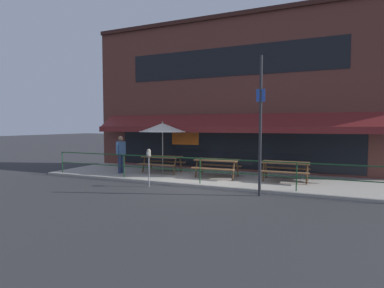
{
  "coord_description": "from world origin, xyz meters",
  "views": [
    {
      "loc": [
        4.06,
        -10.15,
        2.28
      ],
      "look_at": [
        -0.88,
        1.6,
        1.5
      ],
      "focal_mm": 28.0,
      "sensor_mm": 36.0,
      "label": 1
    }
  ],
  "objects": [
    {
      "name": "pedestrian_walking",
      "position": [
        -4.24,
        1.19,
        1.06
      ],
      "size": [
        0.27,
        0.62,
        1.71
      ],
      "color": "navy",
      "rests_on": "patio_deck"
    },
    {
      "name": "patio_railing",
      "position": [
        0.0,
        0.3,
        0.8
      ],
      "size": [
        13.84,
        0.04,
        0.97
      ],
      "color": "#194723",
      "rests_on": "patio_deck"
    },
    {
      "name": "picnic_table_right",
      "position": [
        2.93,
        2.03,
        0.71
      ],
      "size": [
        1.8,
        1.42,
        0.76
      ],
      "color": "brown",
      "rests_on": "patio_deck"
    },
    {
      "name": "street_sign_pole",
      "position": [
        2.36,
        -0.45,
        2.31
      ],
      "size": [
        0.28,
        0.09,
        4.51
      ],
      "color": "#2D2D33",
      "rests_on": "ground"
    },
    {
      "name": "picnic_table_left",
      "position": [
        -2.59,
        2.09,
        0.71
      ],
      "size": [
        1.8,
        1.42,
        0.76
      ],
      "color": "brown",
      "rests_on": "patio_deck"
    },
    {
      "name": "patio_umbrella_left",
      "position": [
        -2.59,
        2.14,
        2.18
      ],
      "size": [
        2.14,
        2.14,
        2.38
      ],
      "color": "#B7B2A8",
      "rests_on": "patio_deck"
    },
    {
      "name": "patio_deck",
      "position": [
        0.0,
        2.0,
        0.05
      ],
      "size": [
        15.0,
        4.0,
        0.1
      ],
      "primitive_type": "cube",
      "color": "#9E998E",
      "rests_on": "ground"
    },
    {
      "name": "restaurant_building",
      "position": [
        -0.0,
        4.22,
        3.8
      ],
      "size": [
        15.0,
        1.6,
        7.65
      ],
      "color": "brown",
      "rests_on": "ground"
    },
    {
      "name": "picnic_table_centre",
      "position": [
        0.17,
        1.81,
        0.71
      ],
      "size": [
        1.8,
        1.42,
        0.76
      ],
      "color": "brown",
      "rests_on": "patio_deck"
    },
    {
      "name": "parking_meter_near",
      "position": [
        -1.7,
        -0.59,
        1.15
      ],
      "size": [
        0.15,
        0.16,
        1.42
      ],
      "color": "gray",
      "rests_on": "ground"
    },
    {
      "name": "ground_plane",
      "position": [
        0.0,
        0.0,
        0.0
      ],
      "size": [
        120.0,
        120.0,
        0.0
      ],
      "primitive_type": "plane",
      "color": "#2D2D30"
    }
  ]
}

